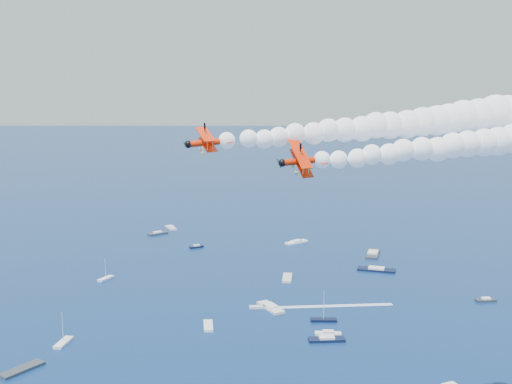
% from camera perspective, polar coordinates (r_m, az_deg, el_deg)
% --- Properties ---
extents(biplane_lead, '(10.71, 11.63, 8.32)m').
position_cam_1_polar(biplane_lead, '(91.83, 4.30, 2.84)').
color(biplane_lead, red).
extents(biplane_trail, '(10.28, 11.08, 6.59)m').
position_cam_1_polar(biplane_trail, '(92.02, -4.30, 4.54)').
color(biplane_trail, '#F32805').
extents(smoke_trail_lead, '(54.66, 47.71, 9.73)m').
position_cam_1_polar(smoke_trail_lead, '(101.84, 18.83, 4.15)').
color(smoke_trail_lead, white).
extents(smoke_trail_trail, '(54.77, 50.36, 9.73)m').
position_cam_1_polar(smoke_trail_trail, '(99.91, 10.84, 5.94)').
color(smoke_trail_trail, white).
extents(spectator_boats, '(213.20, 170.45, 0.70)m').
position_cam_1_polar(spectator_boats, '(194.57, 9.14, -9.84)').
color(spectator_boats, silver).
rests_on(spectator_boats, ground).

